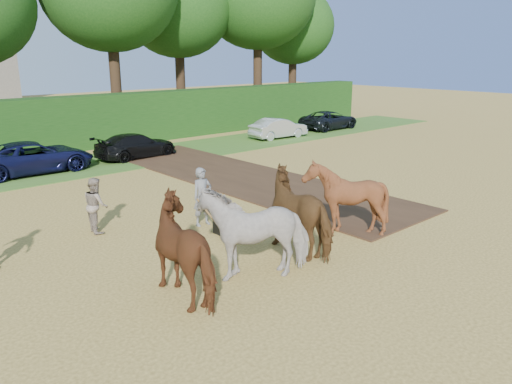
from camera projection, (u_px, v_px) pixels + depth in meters
ground at (346, 224)px, 16.05m from camera, size 120.00×120.00×0.00m
earth_strip at (242, 177)px, 22.03m from camera, size 4.50×17.00×0.05m
grass_verge at (134, 158)px, 26.11m from camera, size 50.00×5.00×0.03m
hedgerow at (94, 121)px, 28.94m from camera, size 46.00×1.60×3.00m
spectator_near at (96, 205)px, 15.19m from camera, size 0.76×0.92×1.71m
plough_team at (278, 219)px, 13.10m from camera, size 7.38×5.32×2.25m
parked_cars at (118, 148)px, 25.29m from camera, size 35.56×2.68×1.48m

